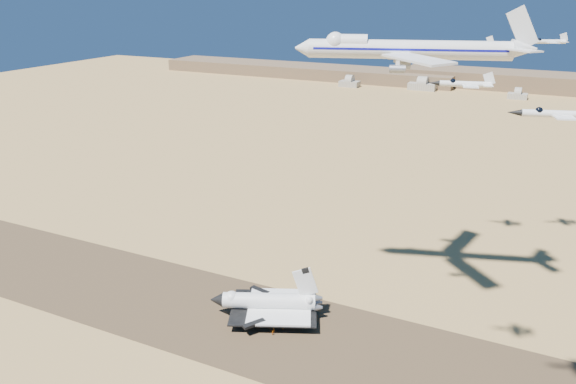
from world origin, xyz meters
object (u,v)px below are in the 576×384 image
at_px(carrier_747, 401,49).
at_px(shuttle, 268,303).
at_px(chase_jet_e, 547,41).
at_px(chase_jet_a, 464,84).
at_px(crew_a, 274,330).
at_px(crew_b, 283,327).
at_px(chase_jet_b, 554,114).
at_px(crew_c, 273,333).
at_px(chase_jet_d, 474,44).

bearing_deg(carrier_747, shuttle, -157.59).
bearing_deg(chase_jet_e, chase_jet_a, -119.99).
height_order(crew_a, crew_b, crew_a).
bearing_deg(carrier_747, chase_jet_e, 39.31).
distance_m(carrier_747, chase_jet_b, 75.32).
distance_m(carrier_747, crew_a, 99.16).
distance_m(chase_jet_b, chase_jet_e, 119.13).
bearing_deg(shuttle, chase_jet_a, -41.93).
distance_m(crew_a, crew_b, 3.71).
distance_m(crew_c, chase_jet_e, 146.24).
height_order(chase_jet_b, chase_jet_d, chase_jet_d).
height_order(carrier_747, chase_jet_d, carrier_747).
bearing_deg(crew_a, shuttle, 29.04).
relative_size(crew_c, chase_jet_b, 0.11).
bearing_deg(shuttle, chase_jet_e, 26.65).
distance_m(chase_jet_d, chase_jet_e, 27.35).
distance_m(chase_jet_a, chase_jet_b, 22.30).
bearing_deg(chase_jet_a, chase_jet_e, 70.22).
relative_size(shuttle, chase_jet_a, 2.85).
distance_m(crew_c, chase_jet_b, 113.30).
bearing_deg(chase_jet_e, carrier_747, -147.01).
distance_m(crew_a, crew_c, 1.47).
bearing_deg(carrier_747, crew_c, -142.80).
relative_size(chase_jet_a, chase_jet_e, 0.88).
distance_m(shuttle, carrier_747, 94.72).
distance_m(shuttle, chase_jet_b, 116.95).
xyz_separation_m(crew_b, crew_c, (-1.69, -4.63, 0.02)).
height_order(chase_jet_b, chase_jet_e, chase_jet_e).
distance_m(chase_jet_b, chase_jet_d, 110.94).
height_order(crew_a, chase_jet_b, chase_jet_b).
bearing_deg(chase_jet_d, carrier_747, -117.05).
bearing_deg(shuttle, chase_jet_d, 33.59).
relative_size(shuttle, chase_jet_d, 2.56).
xyz_separation_m(shuttle, carrier_747, (33.40, 27.68, 84.20)).
bearing_deg(crew_b, chase_jet_a, -124.92).
relative_size(crew_a, crew_b, 1.08).
relative_size(chase_jet_a, chase_jet_d, 0.90).
xyz_separation_m(crew_a, chase_jet_b, (72.86, -23.62, 84.02)).
relative_size(crew_b, chase_jet_d, 0.10).
distance_m(shuttle, crew_b, 10.68).
bearing_deg(shuttle, crew_a, -75.25).
height_order(crew_b, chase_jet_a, chase_jet_a).
xyz_separation_m(crew_a, crew_c, (0.22, -1.45, -0.04)).
xyz_separation_m(chase_jet_a, chase_jet_b, (18.82, -11.68, -2.62)).
relative_size(crew_a, crew_c, 1.05).
relative_size(crew_a, chase_jet_d, 0.11).
relative_size(shuttle, crew_b, 24.90).
bearing_deg(crew_c, chase_jet_d, -74.62).
relative_size(crew_a, chase_jet_b, 0.11).
relative_size(shuttle, chase_jet_e, 2.50).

